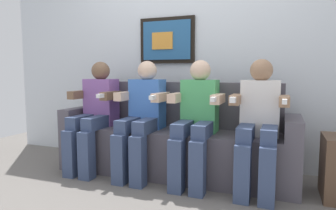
{
  "coord_description": "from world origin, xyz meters",
  "views": [
    {
      "loc": [
        0.97,
        -2.38,
        0.99
      ],
      "look_at": [
        0.0,
        0.15,
        0.7
      ],
      "focal_mm": 31.82,
      "sensor_mm": 36.0,
      "label": 1
    }
  ],
  "objects_px": {
    "person_left_center": "(142,114)",
    "person_right_center": "(196,117)",
    "couch": "(174,142)",
    "person_leftmost": "(95,111)",
    "person_rightmost": "(259,120)"
  },
  "relations": [
    {
      "from": "couch",
      "to": "person_leftmost",
      "type": "xyz_separation_m",
      "value": [
        -0.8,
        -0.17,
        0.29
      ]
    },
    {
      "from": "person_right_center",
      "to": "couch",
      "type": "bearing_deg",
      "value": 147.88
    },
    {
      "from": "person_rightmost",
      "to": "person_right_center",
      "type": "bearing_deg",
      "value": 179.95
    },
    {
      "from": "person_leftmost",
      "to": "person_rightmost",
      "type": "bearing_deg",
      "value": -0.02
    },
    {
      "from": "person_left_center",
      "to": "person_right_center",
      "type": "distance_m",
      "value": 0.53
    },
    {
      "from": "couch",
      "to": "person_leftmost",
      "type": "bearing_deg",
      "value": -168.15
    },
    {
      "from": "couch",
      "to": "person_leftmost",
      "type": "height_order",
      "value": "person_leftmost"
    },
    {
      "from": "couch",
      "to": "person_rightmost",
      "type": "bearing_deg",
      "value": -11.87
    },
    {
      "from": "person_leftmost",
      "to": "person_rightmost",
      "type": "relative_size",
      "value": 1.0
    },
    {
      "from": "person_left_center",
      "to": "person_right_center",
      "type": "height_order",
      "value": "same"
    },
    {
      "from": "couch",
      "to": "person_right_center",
      "type": "relative_size",
      "value": 2.06
    },
    {
      "from": "couch",
      "to": "person_right_center",
      "type": "distance_m",
      "value": 0.43
    },
    {
      "from": "person_leftmost",
      "to": "person_left_center",
      "type": "xyz_separation_m",
      "value": [
        0.53,
        0.0,
        0.0
      ]
    },
    {
      "from": "couch",
      "to": "person_left_center",
      "type": "height_order",
      "value": "person_left_center"
    },
    {
      "from": "person_left_center",
      "to": "person_right_center",
      "type": "xyz_separation_m",
      "value": [
        0.53,
        0.0,
        0.0
      ]
    }
  ]
}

